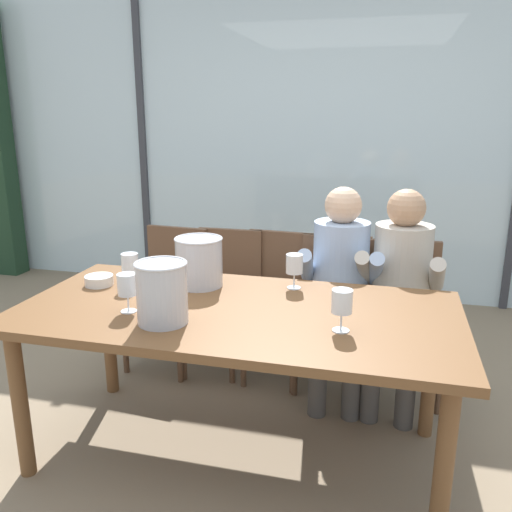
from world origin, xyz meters
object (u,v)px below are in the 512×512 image
chair_near_curtain (171,285)px  wine_glass_by_left_taster (294,265)px  dining_table (237,324)px  ice_bucket_secondary (162,292)px  chair_left_of_center (226,289)px  chair_right_of_center (334,298)px  tasting_bowl (99,280)px  wine_glass_by_right_taster (127,286)px  person_pale_blue_shirt (340,278)px  ice_bucket_primary (199,261)px  chair_center (276,292)px  chair_near_window_right (402,306)px  wine_glass_center_pour (342,303)px  wine_glass_near_bucket (130,265)px  person_beige_jumper (400,283)px

chair_near_curtain → wine_glass_by_left_taster: bearing=-26.5°
dining_table → ice_bucket_secondary: (-0.25, -0.23, 0.21)m
chair_left_of_center → chair_right_of_center: (0.69, -0.01, 0.00)m
tasting_bowl → chair_right_of_center: bearing=34.1°
dining_table → wine_glass_by_right_taster: wine_glass_by_right_taster is taller
wine_glass_by_left_taster → wine_glass_by_right_taster: same height
chair_left_of_center → person_pale_blue_shirt: bearing=-12.2°
dining_table → chair_right_of_center: (0.35, 0.89, -0.16)m
chair_left_of_center → ice_bucket_secondary: bearing=-86.3°
ice_bucket_primary → ice_bucket_secondary: (0.02, -0.49, 0.01)m
wine_glass_by_left_taster → chair_near_curtain: bearing=149.2°
chair_right_of_center → wine_glass_by_right_taster: size_ratio=5.02×
chair_center → chair_near_window_right: (0.76, -0.05, 0.00)m
wine_glass_center_pour → ice_bucket_secondary: bearing=-172.7°
chair_center → wine_glass_by_left_taster: bearing=-65.5°
chair_left_of_center → wine_glass_by_left_taster: wine_glass_by_left_taster is taller
tasting_bowl → wine_glass_by_left_taster: size_ratio=0.82×
person_pale_blue_shirt → wine_glass_near_bucket: 1.17m
chair_near_window_right → wine_glass_center_pour: size_ratio=5.02×
dining_table → chair_near_window_right: bearing=49.4°
chair_center → wine_glass_near_bucket: bearing=-123.0°
chair_near_window_right → wine_glass_by_right_taster: wine_glass_by_right_taster is taller
tasting_bowl → wine_glass_near_bucket: size_ratio=0.82×
chair_right_of_center → tasting_bowl: chair_right_of_center is taller
chair_left_of_center → wine_glass_near_bucket: size_ratio=5.02×
ice_bucket_secondary → tasting_bowl: bearing=144.3°
chair_right_of_center → wine_glass_by_right_taster: (-0.79, -1.05, 0.35)m
dining_table → wine_glass_near_bucket: (-0.60, 0.15, 0.19)m
chair_near_window_right → wine_glass_center_pour: (-0.27, -1.01, 0.35)m
person_pale_blue_shirt → ice_bucket_primary: bearing=-147.4°
wine_glass_center_pour → chair_near_window_right: bearing=75.1°
chair_near_window_right → ice_bucket_primary: size_ratio=3.50×
chair_left_of_center → person_beige_jumper: person_beige_jumper is taller
chair_near_window_right → person_beige_jumper: size_ratio=0.73×
chair_near_window_right → wine_glass_near_bucket: size_ratio=5.02×
chair_right_of_center → tasting_bowl: bearing=-148.0°
wine_glass_center_pour → tasting_bowl: bearing=167.4°
chair_left_of_center → ice_bucket_primary: (0.07, -0.64, 0.36)m
wine_glass_by_left_taster → ice_bucket_primary: bearing=-170.6°
chair_right_of_center → chair_near_window_right: size_ratio=1.00×
person_beige_jumper → person_pale_blue_shirt: bearing=-174.8°
chair_center → person_pale_blue_shirt: bearing=-17.7°
wine_glass_by_left_taster → wine_glass_by_right_taster: size_ratio=1.00×
person_pale_blue_shirt → ice_bucket_secondary: (-0.64, -0.99, 0.20)m
person_beige_jumper → chair_center: bearing=172.7°
ice_bucket_primary → tasting_bowl: ice_bucket_primary is taller
chair_center → wine_glass_by_left_taster: 0.71m
tasting_bowl → chair_near_curtain: bearing=85.0°
chair_near_curtain → person_beige_jumper: bearing=-0.6°
ice_bucket_primary → wine_glass_by_left_taster: 0.48m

